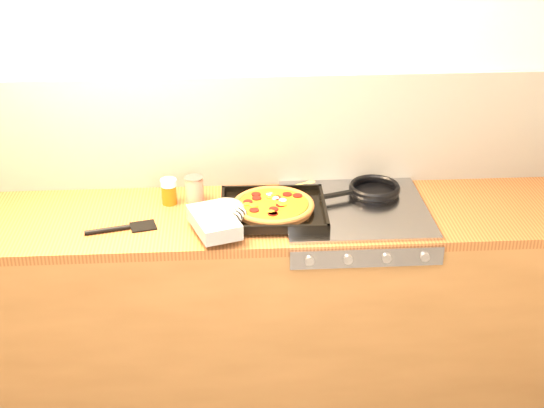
{
  "coord_description": "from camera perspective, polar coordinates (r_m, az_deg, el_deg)",
  "views": [
    {
      "loc": [
        -0.08,
        -1.7,
        2.34
      ],
      "look_at": [
        0.1,
        1.08,
        0.95
      ],
      "focal_mm": 50.0,
      "sensor_mm": 36.0,
      "label": 1
    }
  ],
  "objects": [
    {
      "name": "wooden_spoon",
      "position": [
        3.36,
        1.55,
        1.29
      ],
      "size": [
        0.28,
        0.14,
        0.02
      ],
      "color": "tan",
      "rests_on": "counter_run"
    },
    {
      "name": "juice_glass",
      "position": [
        3.24,
        -7.76,
        0.95
      ],
      "size": [
        0.09,
        0.09,
        0.11
      ],
      "color": "#D74F0C",
      "rests_on": "counter_run"
    },
    {
      "name": "counter_run",
      "position": [
        3.38,
        -1.72,
        -7.49
      ],
      "size": [
        3.2,
        0.62,
        0.9
      ],
      "color": "olive",
      "rests_on": "ground"
    },
    {
      "name": "black_spatula",
      "position": [
        3.08,
        -11.2,
        -1.8
      ],
      "size": [
        0.29,
        0.12,
        0.02
      ],
      "color": "black",
      "rests_on": "counter_run"
    },
    {
      "name": "pizza_on_tray",
      "position": [
        3.08,
        -1.14,
        -0.45
      ],
      "size": [
        0.58,
        0.49,
        0.07
      ],
      "color": "black",
      "rests_on": "stovetop"
    },
    {
      "name": "stovetop",
      "position": [
        3.19,
        6.25,
        -0.38
      ],
      "size": [
        0.6,
        0.56,
        0.02
      ],
      "primitive_type": "cube",
      "color": "#9D9DA2",
      "rests_on": "counter_run"
    },
    {
      "name": "tomato_can",
      "position": [
        3.25,
        -5.87,
        1.12
      ],
      "size": [
        0.09,
        0.09,
        0.11
      ],
      "color": "maroon",
      "rests_on": "counter_run"
    },
    {
      "name": "room_shell",
      "position": [
        3.31,
        -2.08,
        5.43
      ],
      "size": [
        3.2,
        3.2,
        3.2
      ],
      "color": "white",
      "rests_on": "ground"
    },
    {
      "name": "frying_pan",
      "position": [
        3.31,
        7.64,
        1.08
      ],
      "size": [
        0.39,
        0.28,
        0.04
      ],
      "color": "black",
      "rests_on": "stovetop"
    }
  ]
}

